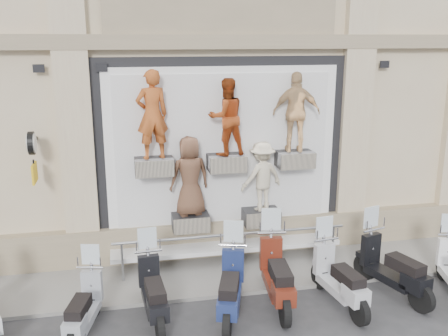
{
  "coord_description": "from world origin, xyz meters",
  "views": [
    {
      "loc": [
        -2.19,
        -7.59,
        4.93
      ],
      "look_at": [
        -0.2,
        1.9,
        2.39
      ],
      "focal_mm": 40.0,
      "sensor_mm": 36.0,
      "label": 1
    }
  ],
  "objects": [
    {
      "name": "ground",
      "position": [
        0.0,
        0.0,
        0.0
      ],
      "size": [
        90.0,
        90.0,
        0.0
      ],
      "primitive_type": "plane",
      "color": "#323234",
      "rests_on": "ground"
    },
    {
      "name": "sidewalk",
      "position": [
        0.0,
        2.1,
        0.04
      ],
      "size": [
        16.0,
        2.2,
        0.08
      ],
      "primitive_type": "cube",
      "color": "gray",
      "rests_on": "ground"
    },
    {
      "name": "shop_vitrine",
      "position": [
        0.04,
        2.75,
        2.42
      ],
      "size": [
        5.6,
        0.84,
        4.3
      ],
      "color": "black",
      "rests_on": "ground"
    },
    {
      "name": "guard_rail",
      "position": [
        0.0,
        2.0,
        0.47
      ],
      "size": [
        5.06,
        0.1,
        0.93
      ],
      "primitive_type": null,
      "color": "#9EA0A5",
      "rests_on": "ground"
    },
    {
      "name": "clock_sign_bracket",
      "position": [
        -3.9,
        2.47,
        2.8
      ],
      "size": [
        0.1,
        0.8,
        1.02
      ],
      "color": "black",
      "rests_on": "ground"
    },
    {
      "name": "scooter_c",
      "position": [
        -2.96,
        0.31,
        0.71
      ],
      "size": [
        0.89,
        1.81,
        1.41
      ],
      "primitive_type": null,
      "rotation": [
        0.0,
        0.0,
        -0.23
      ],
      "color": "#8F929B",
      "rests_on": "ground"
    },
    {
      "name": "scooter_d",
      "position": [
        -1.77,
        0.53,
        0.77
      ],
      "size": [
        0.68,
        1.92,
        1.53
      ],
      "primitive_type": null,
      "rotation": [
        0.0,
        0.0,
        0.07
      ],
      "color": "black",
      "rests_on": "ground"
    },
    {
      "name": "scooter_e",
      "position": [
        -0.4,
        0.35,
        0.81
      ],
      "size": [
        1.14,
        2.07,
        1.62
      ],
      "primitive_type": null,
      "rotation": [
        0.0,
        0.0,
        -0.3
      ],
      "color": "#16224F",
      "rests_on": "ground"
    },
    {
      "name": "scooter_f",
      "position": [
        0.55,
        0.59,
        0.85
      ],
      "size": [
        0.84,
        2.14,
        1.69
      ],
      "primitive_type": null,
      "rotation": [
        0.0,
        0.0,
        -0.11
      ],
      "color": "#571B0E",
      "rests_on": "ground"
    },
    {
      "name": "scooter_g",
      "position": [
        1.68,
        0.3,
        0.78
      ],
      "size": [
        0.79,
        1.98,
        1.57
      ],
      "primitive_type": null,
      "rotation": [
        0.0,
        0.0,
        0.12
      ],
      "color": "#A7A8AE",
      "rests_on": "ground"
    },
    {
      "name": "scooter_h",
      "position": [
        2.87,
        0.46,
        0.82
      ],
      "size": [
        1.13,
        2.1,
        1.64
      ],
      "primitive_type": null,
      "rotation": [
        0.0,
        0.0,
        0.29
      ],
      "color": "black",
      "rests_on": "ground"
    }
  ]
}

